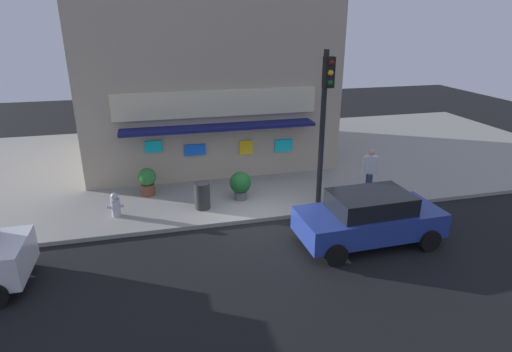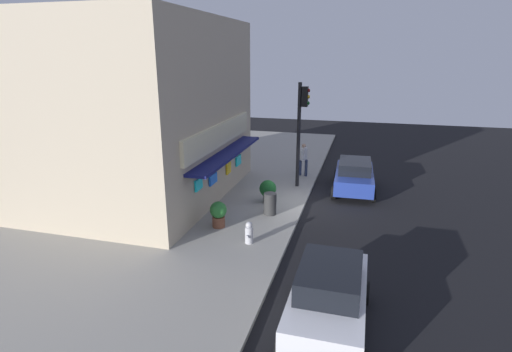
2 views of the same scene
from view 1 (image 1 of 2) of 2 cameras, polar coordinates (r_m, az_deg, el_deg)
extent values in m
plane|color=black|center=(13.88, 1.02, -6.21)|extent=(49.50, 49.50, 0.00)
cube|color=gray|center=(19.67, -3.85, 2.23)|extent=(33.00, 12.87, 0.14)
cube|color=tan|center=(19.86, -7.13, 14.39)|extent=(10.21, 7.55, 8.04)
cube|color=beige|center=(16.22, -5.20, 9.73)|extent=(7.76, 0.16, 0.98)
cube|color=navy|center=(16.06, -4.91, 6.59)|extent=(7.35, 0.90, 0.12)
cube|color=#19D8E5|center=(16.41, -13.68, 3.88)|extent=(0.65, 0.08, 0.45)
cube|color=blue|center=(16.55, -8.24, 3.51)|extent=(0.81, 0.08, 0.44)
cube|color=yellow|center=(16.87, -1.38, 3.88)|extent=(0.53, 0.08, 0.56)
cube|color=#19D8E5|center=(17.27, 3.73, 4.16)|extent=(0.74, 0.08, 0.50)
cylinder|color=black|center=(14.31, 8.93, 6.11)|extent=(0.18, 0.18, 5.20)
cube|color=black|center=(13.73, 9.79, 13.65)|extent=(0.32, 0.28, 0.95)
sphere|color=maroon|center=(13.56, 10.13, 14.82)|extent=(0.18, 0.18, 0.18)
sphere|color=yellow|center=(13.59, 10.05, 13.57)|extent=(0.18, 0.18, 0.18)
sphere|color=#0F4C19|center=(13.63, 9.97, 12.32)|extent=(0.18, 0.18, 0.18)
cylinder|color=#B2B2B7|center=(14.58, -18.43, -4.03)|extent=(0.29, 0.29, 0.61)
sphere|color=#B2B2B7|center=(14.43, -18.60, -2.64)|extent=(0.25, 0.25, 0.25)
cylinder|color=#B2B2B7|center=(14.59, -19.24, -3.99)|extent=(0.12, 0.10, 0.10)
cylinder|color=#B2B2B7|center=(14.55, -17.64, -3.86)|extent=(0.12, 0.10, 0.10)
cylinder|color=#2D2D2D|center=(14.43, -7.28, -2.65)|extent=(0.53, 0.53, 0.93)
cylinder|color=navy|center=(15.95, 14.85, -0.90)|extent=(0.20, 0.20, 0.92)
cylinder|color=navy|center=(15.62, 15.08, -1.39)|extent=(0.20, 0.20, 0.92)
cube|color=silver|center=(15.52, 15.22, 1.52)|extent=(0.49, 0.36, 0.63)
sphere|color=tan|center=(15.38, 15.38, 3.12)|extent=(0.22, 0.22, 0.22)
cylinder|color=silver|center=(15.49, 14.34, 1.43)|extent=(0.13, 0.13, 0.57)
cylinder|color=silver|center=(15.58, 16.08, 1.38)|extent=(0.13, 0.13, 0.57)
cylinder|color=#59595B|center=(15.17, -2.10, -2.58)|extent=(0.45, 0.45, 0.30)
sphere|color=#195623|center=(14.99, -2.12, -0.89)|extent=(0.77, 0.77, 0.77)
cylinder|color=brown|center=(15.98, -14.37, -1.77)|extent=(0.50, 0.50, 0.43)
sphere|color=#2D7A33|center=(15.80, -14.52, -0.12)|extent=(0.66, 0.66, 0.66)
cube|color=navy|center=(12.83, 14.97, -5.95)|extent=(4.23, 1.94, 0.71)
cube|color=black|center=(12.57, 15.23, -3.42)|extent=(2.30, 1.59, 0.53)
cylinder|color=black|center=(14.41, 18.08, -4.84)|extent=(0.65, 0.24, 0.64)
cylinder|color=black|center=(13.12, 22.40, -8.03)|extent=(0.65, 0.24, 0.64)
cylinder|color=black|center=(13.09, 7.26, -6.56)|extent=(0.65, 0.24, 0.64)
cylinder|color=black|center=(11.66, 10.75, -10.44)|extent=(0.65, 0.24, 0.64)
cylinder|color=black|center=(13.08, -29.71, -9.39)|extent=(0.64, 0.23, 0.64)
camera|label=2|loc=(16.96, -71.26, 8.24)|focal=28.24mm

